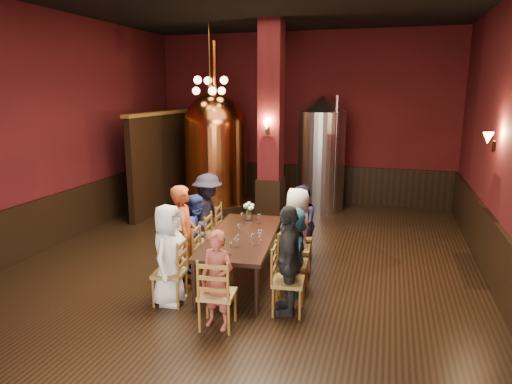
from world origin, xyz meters
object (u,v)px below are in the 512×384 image
(person_2, at_px, (197,232))
(copper_kettle, at_px, (216,150))
(dining_table, at_px, (242,239))
(person_0, at_px, (169,255))
(rose_vase, at_px, (249,208))
(person_1, at_px, (184,235))
(steel_vessel, at_px, (321,153))

(person_2, height_order, copper_kettle, copper_kettle)
(dining_table, distance_m, copper_kettle, 4.72)
(person_0, xyz_separation_m, rose_vase, (0.60, 1.90, 0.24))
(dining_table, relative_size, person_2, 1.92)
(person_1, bearing_deg, person_0, 164.96)
(person_2, bearing_deg, steel_vessel, -13.74)
(dining_table, height_order, rose_vase, rose_vase)
(dining_table, distance_m, person_1, 0.92)
(person_2, xyz_separation_m, rose_vase, (0.74, 0.58, 0.32))
(rose_vase, bearing_deg, person_1, -118.38)
(steel_vessel, distance_m, rose_vase, 4.11)
(person_0, height_order, copper_kettle, copper_kettle)
(person_0, relative_size, person_1, 0.92)
(person_0, distance_m, copper_kettle, 5.47)
(person_0, bearing_deg, steel_vessel, -14.20)
(person_2, xyz_separation_m, steel_vessel, (1.41, 4.61, 0.79))
(person_1, bearing_deg, dining_table, -83.82)
(person_2, bearing_deg, dining_table, -101.82)
(dining_table, xyz_separation_m, person_1, (-0.81, -0.42, 0.11))
(person_0, xyz_separation_m, person_2, (-0.14, 1.32, -0.08))
(rose_vase, bearing_deg, steel_vessel, 80.54)
(dining_table, distance_m, person_2, 0.91)
(person_1, distance_m, steel_vessel, 5.47)
(person_2, xyz_separation_m, copper_kettle, (-1.16, 3.93, 0.87))
(dining_table, bearing_deg, copper_kettle, 109.99)
(copper_kettle, height_order, rose_vase, copper_kettle)
(dining_table, relative_size, steel_vessel, 0.87)
(rose_vase, bearing_deg, person_2, -141.90)
(copper_kettle, bearing_deg, person_0, -76.03)
(person_2, height_order, rose_vase, person_2)
(person_0, bearing_deg, copper_kettle, 11.82)
(person_0, xyz_separation_m, steel_vessel, (1.27, 5.93, 0.71))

